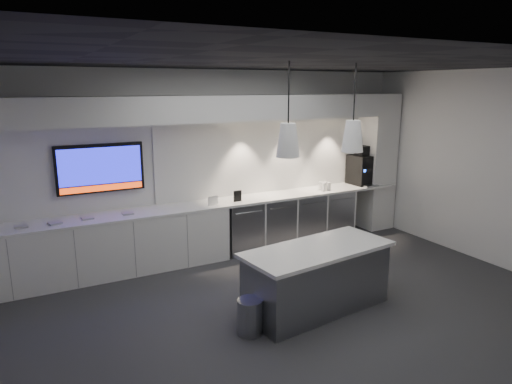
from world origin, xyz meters
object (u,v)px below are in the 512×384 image
island (317,278)px  coffee_machine (362,168)px  bin (250,317)px  wall_tv (100,168)px

island → coffee_machine: coffee_machine is taller
island → coffee_machine: bearing=34.4°
bin → coffee_machine: size_ratio=0.55×
wall_tv → coffee_machine: 4.76m
wall_tv → island: (2.09, -2.59, -1.15)m
wall_tv → bin: (1.08, -2.73, -1.36)m
wall_tv → bin: size_ratio=3.06×
coffee_machine → island: bearing=-141.9°
wall_tv → island: 3.52m
bin → coffee_machine: bearing=34.2°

